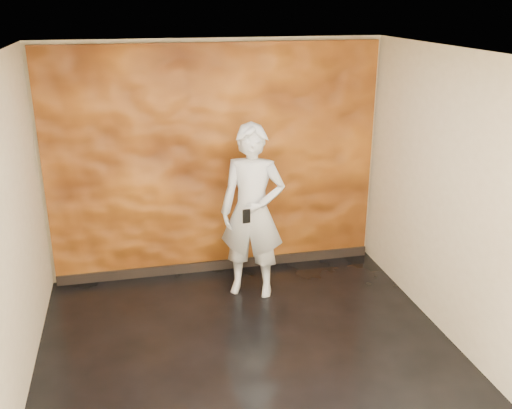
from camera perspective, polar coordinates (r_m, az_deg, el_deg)
name	(u,v)px	position (r m, az deg, el deg)	size (l,w,h in m)	color
room	(252,221)	(4.93, -0.45, -1.67)	(4.02, 4.02, 2.81)	black
feature_wall	(216,163)	(6.76, -4.01, 4.20)	(3.90, 0.06, 2.75)	#C66C1D
baseboard	(219,265)	(7.20, -3.71, -6.04)	(3.90, 0.04, 0.12)	black
man	(252,212)	(6.30, -0.36, -0.75)	(0.72, 0.47, 1.97)	#A7ADB8
phone	(246,216)	(6.02, -0.96, -1.18)	(0.08, 0.02, 0.15)	black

